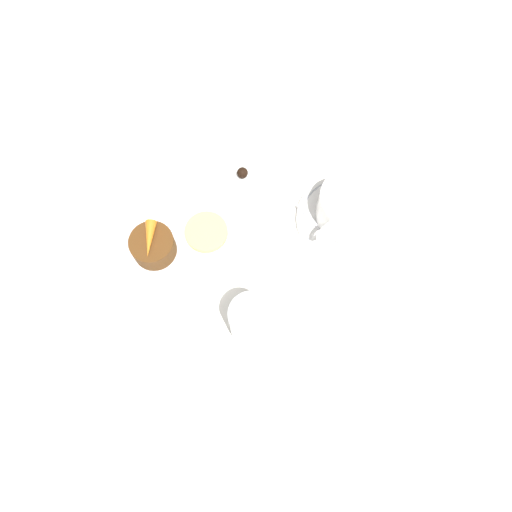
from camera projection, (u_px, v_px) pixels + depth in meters
name	position (u px, v px, depth m)	size (l,w,h in m)	color
ground_plane	(187.00, 278.00, 0.78)	(3.00, 3.00, 0.00)	white
dinner_plate	(168.00, 244.00, 0.79)	(0.22, 0.22, 0.01)	white
saucer	(345.00, 220.00, 0.81)	(0.16, 0.16, 0.01)	white
coffee_cup	(350.00, 206.00, 0.77)	(0.13, 0.10, 0.07)	white
spoon	(325.00, 235.00, 0.79)	(0.02, 0.11, 0.00)	silver
wine_glass	(252.00, 321.00, 0.68)	(0.06, 0.06, 0.12)	silver
fork	(251.00, 195.00, 0.82)	(0.04, 0.18, 0.01)	silver
dessert_cake	(153.00, 246.00, 0.76)	(0.07, 0.07, 0.04)	#563314
carrot_garnish	(149.00, 239.00, 0.73)	(0.05, 0.05, 0.02)	orange
pineapple_slice	(206.00, 232.00, 0.78)	(0.07, 0.07, 0.01)	#EFE075
chocolate_truffle	(242.00, 173.00, 0.83)	(0.02, 0.02, 0.02)	black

